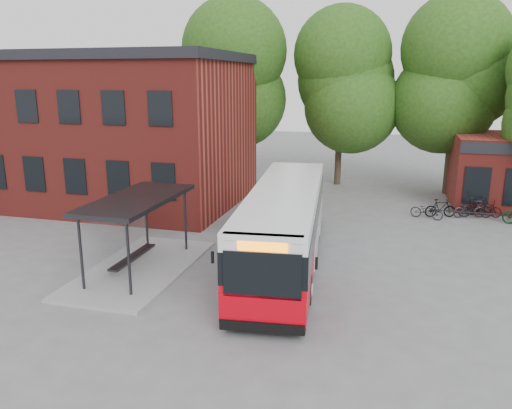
% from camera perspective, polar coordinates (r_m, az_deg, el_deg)
% --- Properties ---
extents(ground, '(100.00, 100.00, 0.00)m').
position_cam_1_polar(ground, '(19.13, 0.50, -7.73)').
color(ground, slate).
extents(station_building, '(18.40, 10.40, 8.50)m').
position_cam_1_polar(station_building, '(31.62, -18.61, 8.28)').
color(station_building, maroon).
rests_on(station_building, ground).
extents(bus_shelter, '(3.60, 7.00, 2.90)m').
position_cam_1_polar(bus_shelter, '(19.37, -13.27, -3.29)').
color(bus_shelter, '#29292D').
rests_on(bus_shelter, ground).
extents(bike_rail, '(5.20, 0.10, 0.38)m').
position_cam_1_polar(bike_rail, '(28.43, 24.44, -1.22)').
color(bike_rail, '#29292D').
rests_on(bike_rail, ground).
extents(tree_0, '(7.92, 7.92, 11.00)m').
position_cam_1_polar(tree_0, '(34.82, -2.32, 11.56)').
color(tree_0, '#224713').
rests_on(tree_0, ground).
extents(tree_1, '(7.92, 7.92, 10.40)m').
position_cam_1_polar(tree_1, '(34.38, 9.61, 10.84)').
color(tree_1, '#224713').
rests_on(tree_1, ground).
extents(tree_2, '(7.92, 7.92, 11.00)m').
position_cam_1_polar(tree_2, '(33.36, 21.68, 10.46)').
color(tree_2, '#224713').
rests_on(tree_2, ground).
extents(city_bus, '(3.85, 12.28, 3.07)m').
position_cam_1_polar(city_bus, '(19.47, 3.31, -2.57)').
color(city_bus, '#C7010F').
rests_on(city_bus, ground).
extents(bicycle_0, '(1.79, 1.11, 0.89)m').
position_cam_1_polar(bicycle_0, '(27.49, 18.94, -0.65)').
color(bicycle_0, '#24242A').
rests_on(bicycle_0, ground).
extents(bicycle_1, '(1.69, 0.84, 0.98)m').
position_cam_1_polar(bicycle_1, '(28.03, 20.33, -0.39)').
color(bicycle_1, black).
rests_on(bicycle_1, ground).
extents(bicycle_2, '(1.83, 1.15, 0.91)m').
position_cam_1_polar(bicycle_2, '(28.49, 23.19, -0.51)').
color(bicycle_2, '#222227').
rests_on(bicycle_2, ground).
extents(bicycle_3, '(1.90, 0.86, 1.10)m').
position_cam_1_polar(bicycle_3, '(28.62, 23.83, -0.31)').
color(bicycle_3, black).
rests_on(bicycle_3, ground).
extents(bicycle_4, '(1.82, 0.99, 0.91)m').
position_cam_1_polar(bicycle_4, '(29.11, 24.62, -0.36)').
color(bicycle_4, '#3D0505').
rests_on(bicycle_4, ground).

